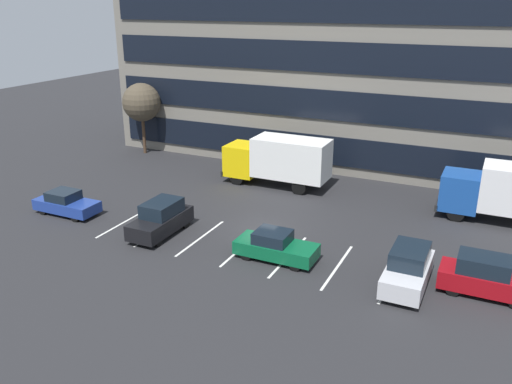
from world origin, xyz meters
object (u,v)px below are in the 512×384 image
bare_tree (142,102)px  box_truck_blue (510,192)px  sedan_navy (66,203)px  suv_maroon (486,276)px  suv_silver (408,268)px  sedan_forest (275,246)px  suv_black (161,219)px  box_truck_yellow (278,159)px

bare_tree → box_truck_blue: bearing=-6.5°
box_truck_blue → bare_tree: 30.72m
sedan_navy → suv_maroon: (25.40, 0.90, 0.21)m
suv_silver → sedan_forest: (-7.00, -0.08, -0.23)m
sedan_forest → bare_tree: bare_tree is taller
suv_silver → suv_maroon: bearing=13.7°
suv_silver → suv_maroon: size_ratio=1.04×
suv_black → suv_maroon: 17.97m
box_truck_yellow → suv_black: 11.49m
suv_silver → suv_black: (-14.49, -0.00, -0.00)m
box_truck_blue → bare_tree: size_ratio=1.26×
suv_silver → sedan_navy: 21.95m
suv_maroon → suv_black: bearing=-177.3°
sedan_navy → bare_tree: bare_tree is taller
suv_silver → suv_maroon: suv_silver is taller
sedan_forest → sedan_navy: bearing=179.9°
suv_black → bare_tree: 18.80m
suv_silver → sedan_navy: bearing=-179.8°
suv_silver → suv_maroon: (3.46, 0.85, -0.04)m
sedan_forest → bare_tree: bearing=143.5°
suv_black → sedan_navy: bearing=-179.6°
box_truck_yellow → suv_maroon: (15.08, -10.22, -1.16)m
sedan_navy → suv_black: size_ratio=0.97×
box_truck_blue → sedan_navy: bearing=-157.5°
sedan_navy → suv_black: suv_black is taller
sedan_forest → box_truck_yellow: bearing=112.5°
suv_silver → suv_black: suv_silver is taller
box_truck_yellow → suv_maroon: box_truck_yellow is taller
sedan_navy → bare_tree: size_ratio=0.68×
box_truck_yellow → sedan_forest: box_truck_yellow is taller
suv_silver → bare_tree: bare_tree is taller
box_truck_yellow → suv_maroon: bearing=-34.1°
suv_silver → suv_maroon: 3.56m
box_truck_yellow → sedan_forest: 12.15m
box_truck_blue → suv_maroon: size_ratio=1.85×
suv_silver → bare_tree: bearing=151.6°
bare_tree → suv_maroon: bearing=-24.2°
sedan_navy → suv_maroon: bearing=2.0°
box_truck_yellow → sedan_navy: size_ratio=1.86×
sedan_navy → sedan_forest: bearing=-0.1°
suv_maroon → suv_silver: bearing=-166.3°
sedan_navy → sedan_forest: size_ratio=0.98×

